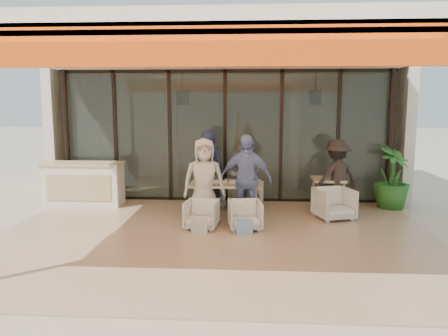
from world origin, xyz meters
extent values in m
plane|color=#C6B293|center=(0.00, 0.00, 0.00)|extent=(70.00, 70.00, 0.00)
cube|color=tan|center=(0.00, 0.00, 0.01)|extent=(8.00, 6.00, 0.01)
cube|color=silver|center=(0.00, 0.00, 3.30)|extent=(8.00, 6.00, 0.20)
cube|color=#FF500D|center=(0.00, -2.94, 3.02)|extent=(8.00, 0.12, 0.45)
cube|color=#EE5013|center=(0.00, -2.25, 3.14)|extent=(8.00, 1.50, 0.06)
cylinder|color=black|center=(-3.88, 2.88, 1.60)|extent=(0.12, 0.12, 3.20)
cylinder|color=black|center=(3.88, 2.88, 1.60)|extent=(0.12, 0.12, 3.20)
cube|color=#9EADA3|center=(0.00, 3.00, 1.60)|extent=(8.00, 0.03, 3.20)
cube|color=black|center=(0.00, 3.00, 0.04)|extent=(8.00, 0.10, 0.08)
cube|color=black|center=(0.00, 3.00, 3.16)|extent=(8.00, 0.10, 0.08)
cube|color=black|center=(-4.00, 3.00, 1.60)|extent=(0.08, 0.10, 3.20)
cube|color=black|center=(-2.70, 3.00, 1.60)|extent=(0.08, 0.10, 3.20)
cube|color=black|center=(-1.35, 3.00, 1.60)|extent=(0.08, 0.10, 3.20)
cube|color=black|center=(0.00, 3.00, 1.60)|extent=(0.08, 0.10, 3.20)
cube|color=black|center=(1.35, 3.00, 1.60)|extent=(0.08, 0.10, 3.20)
cube|color=black|center=(2.70, 3.00, 1.60)|extent=(0.08, 0.10, 3.20)
cube|color=black|center=(4.00, 3.00, 1.60)|extent=(0.08, 0.10, 3.20)
cube|color=silver|center=(0.00, 6.50, 1.70)|extent=(9.00, 0.25, 3.40)
cube|color=silver|center=(-4.40, 4.75, 1.70)|extent=(0.25, 3.50, 3.40)
cube|color=silver|center=(4.40, 4.75, 1.70)|extent=(0.25, 3.50, 3.40)
cube|color=silver|center=(0.00, 4.75, 3.40)|extent=(9.00, 3.50, 0.25)
cube|color=#DEC387|center=(0.00, 4.75, 0.01)|extent=(8.00, 3.50, 0.02)
cylinder|color=silver|center=(-1.60, 4.60, 1.50)|extent=(0.40, 0.40, 3.00)
cylinder|color=silver|center=(1.80, 4.60, 1.50)|extent=(0.40, 0.40, 3.00)
cylinder|color=black|center=(-1.20, 4.20, 3.00)|extent=(0.03, 0.03, 0.70)
cube|color=black|center=(-1.20, 4.20, 2.55)|extent=(0.30, 0.30, 0.40)
sphere|color=#FFBF72|center=(-1.20, 4.20, 2.55)|extent=(0.18, 0.18, 0.18)
cylinder|color=black|center=(2.30, 4.20, 3.00)|extent=(0.03, 0.03, 0.70)
cube|color=black|center=(2.30, 4.20, 2.55)|extent=(0.30, 0.30, 0.40)
sphere|color=#FFBF72|center=(2.30, 4.20, 2.55)|extent=(0.18, 0.18, 0.18)
cylinder|color=black|center=(0.30, 4.00, 0.05)|extent=(0.40, 0.40, 0.05)
cylinder|color=black|center=(0.30, 4.00, 1.05)|extent=(0.04, 0.04, 2.10)
cone|color=orange|center=(0.30, 4.00, 1.70)|extent=(0.32, 0.32, 1.10)
cube|color=silver|center=(-3.30, 2.30, 0.50)|extent=(1.80, 0.60, 1.00)
cube|color=#DEC387|center=(-3.30, 2.30, 1.01)|extent=(1.85, 0.65, 0.06)
cube|color=#DEC387|center=(-3.30, 1.99, 0.50)|extent=(1.50, 0.02, 0.60)
cube|color=#DEC387|center=(0.10, 1.54, 0.72)|extent=(1.50, 0.90, 0.05)
cube|color=white|center=(0.10, 1.54, 0.74)|extent=(1.30, 0.35, 0.01)
cylinder|color=#DEC387|center=(-0.52, 1.22, 0.35)|extent=(0.06, 0.06, 0.70)
cylinder|color=#DEC387|center=(0.72, 1.22, 0.35)|extent=(0.06, 0.06, 0.70)
cylinder|color=#DEC387|center=(-0.52, 1.86, 0.35)|extent=(0.06, 0.06, 0.70)
cylinder|color=#DEC387|center=(0.72, 1.86, 0.35)|extent=(0.06, 0.06, 0.70)
cylinder|color=white|center=(-0.35, 1.39, 0.81)|extent=(0.06, 0.06, 0.11)
cylinder|color=white|center=(-0.15, 1.74, 0.81)|extent=(0.06, 0.06, 0.11)
cylinder|color=white|center=(0.15, 1.44, 0.81)|extent=(0.06, 0.06, 0.11)
cylinder|color=white|center=(0.40, 1.72, 0.81)|extent=(0.06, 0.06, 0.11)
cylinder|color=#8C4314|center=(-0.45, 1.69, 0.83)|extent=(0.07, 0.07, 0.16)
cylinder|color=black|center=(0.00, 1.82, 0.83)|extent=(0.09, 0.09, 0.17)
cylinder|color=black|center=(0.00, 1.82, 0.93)|extent=(0.10, 0.10, 0.01)
cylinder|color=white|center=(-0.35, 1.24, 0.76)|extent=(0.22, 0.22, 0.01)
cylinder|color=white|center=(0.55, 1.24, 0.76)|extent=(0.22, 0.22, 0.01)
cylinder|color=white|center=(-0.35, 1.86, 0.76)|extent=(0.22, 0.22, 0.01)
cylinder|color=white|center=(0.55, 1.86, 0.76)|extent=(0.22, 0.22, 0.01)
imported|color=white|center=(-0.32, 2.49, 0.34)|extent=(0.75, 0.71, 0.69)
imported|color=white|center=(0.52, 2.49, 0.33)|extent=(0.81, 0.79, 0.66)
imported|color=white|center=(-0.32, 0.59, 0.31)|extent=(0.67, 0.64, 0.62)
imported|color=white|center=(0.52, 0.59, 0.31)|extent=(0.69, 0.66, 0.63)
imported|color=#1A213A|center=(-0.32, 1.99, 0.92)|extent=(0.70, 0.49, 1.83)
imported|color=slate|center=(0.52, 1.99, 0.81)|extent=(0.89, 0.75, 1.61)
imported|color=beige|center=(-0.32, 1.09, 0.86)|extent=(0.92, 0.68, 1.72)
imported|color=#6F81B9|center=(0.52, 1.09, 0.90)|extent=(1.12, 0.64, 1.80)
cube|color=silver|center=(-0.32, 0.19, 0.17)|extent=(0.30, 0.10, 0.34)
cube|color=#99BFD8|center=(0.52, 0.19, 0.17)|extent=(0.30, 0.10, 0.34)
cube|color=#DEC387|center=(2.37, 2.18, 0.72)|extent=(0.70, 0.70, 0.05)
cylinder|color=#DEC387|center=(2.09, 1.90, 0.35)|extent=(0.05, 0.05, 0.70)
cylinder|color=#DEC387|center=(2.65, 1.90, 0.35)|extent=(0.05, 0.05, 0.70)
cylinder|color=#DEC387|center=(2.09, 2.46, 0.35)|extent=(0.05, 0.05, 0.70)
cylinder|color=#DEC387|center=(2.65, 2.46, 0.35)|extent=(0.05, 0.05, 0.70)
imported|color=white|center=(2.37, 1.43, 0.37)|extent=(0.89, 0.86, 0.74)
imported|color=black|center=(2.51, 2.01, 0.81)|extent=(1.21, 0.99, 1.63)
imported|color=#1E5919|center=(3.85, 2.45, 0.72)|extent=(1.14, 1.14, 1.44)
camera|label=1|loc=(0.61, -7.55, 2.43)|focal=35.00mm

